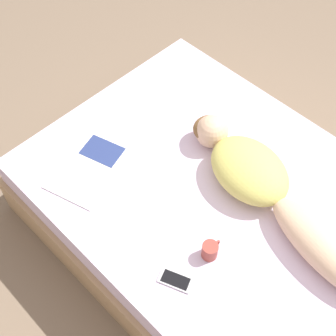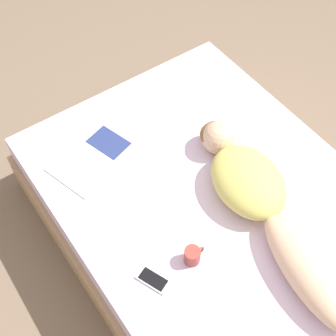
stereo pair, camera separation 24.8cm
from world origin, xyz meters
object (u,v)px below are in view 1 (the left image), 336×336
object	(u,v)px
coffee_mug	(210,250)
cell_phone	(175,280)
person	(265,186)
open_magazine	(91,166)

from	to	relation	value
coffee_mug	cell_phone	bearing A→B (deg)	173.84
coffee_mug	cell_phone	xyz separation A→B (m)	(-0.21, 0.02, -0.04)
person	cell_phone	distance (m)	0.66
person	open_magazine	bearing A→B (deg)	133.71
person	open_magazine	xyz separation A→B (m)	(-0.51, 0.78, -0.08)
person	open_magazine	world-z (taller)	person
open_magazine	cell_phone	distance (m)	0.80
open_magazine	coffee_mug	bearing A→B (deg)	-102.12
open_magazine	cell_phone	size ratio (longest dim) A/B	3.08
person	coffee_mug	xyz separation A→B (m)	(-0.44, -0.03, -0.04)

